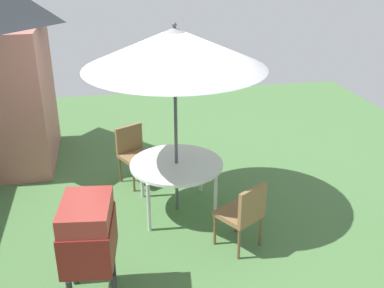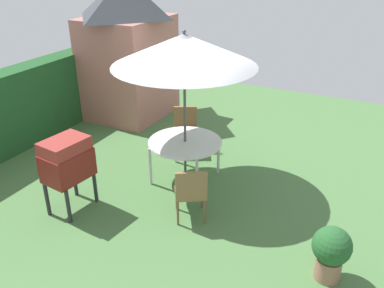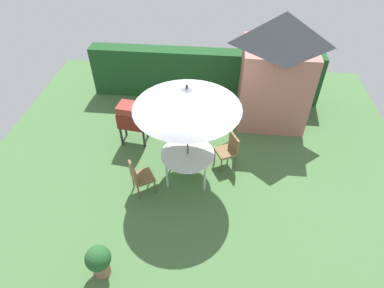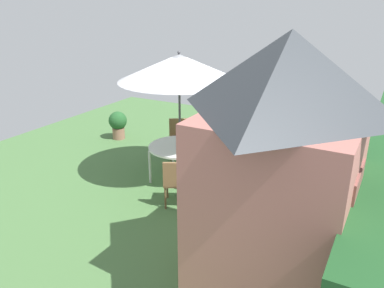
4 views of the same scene
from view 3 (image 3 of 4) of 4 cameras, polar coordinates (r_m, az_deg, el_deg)
name	(u,v)px [view 3 (image 3 of 4)]	position (r m, az deg, el deg)	size (l,w,h in m)	color
ground_plane	(194,170)	(8.39, 0.39, -4.61)	(11.00, 11.00, 0.00)	#47703D
hedge_backdrop	(205,74)	(10.69, 2.23, 12.02)	(7.22, 0.54, 1.59)	#1E4C23
garden_shed	(277,70)	(9.47, 14.47, 12.42)	(2.01, 1.77, 3.21)	#B26B60
patio_table	(188,155)	(7.81, -0.75, -1.95)	(1.27, 1.27, 0.74)	white
patio_umbrella	(187,98)	(6.79, -0.86, 8.05)	(2.32, 2.32, 2.61)	#4C4C51
bbq_grill	(132,116)	(8.85, -10.38, 4.76)	(0.76, 0.59, 1.20)	maroon
chair_near_shed	(139,176)	(7.64, -9.17, -5.54)	(0.64, 0.63, 0.90)	olive
chair_far_side	(229,149)	(8.26, 6.44, -0.80)	(0.62, 0.62, 0.90)	olive
potted_plant_by_shed	(99,261)	(6.65, -15.88, -18.89)	(0.48, 0.48, 0.74)	#936651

